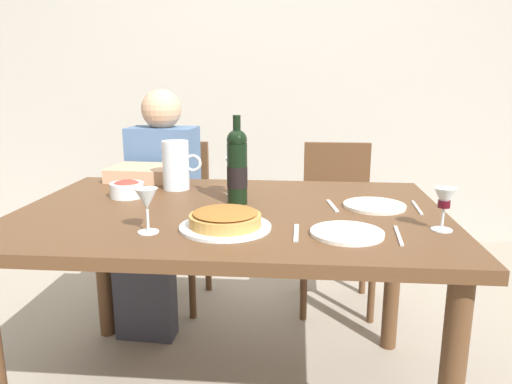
# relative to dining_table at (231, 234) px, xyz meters

# --- Properties ---
(back_wall) EXTENTS (8.00, 0.10, 2.80)m
(back_wall) POSITION_rel_dining_table_xyz_m (0.00, 2.04, 0.73)
(back_wall) COLOR #B2ADA3
(back_wall) RESTS_ON ground
(dining_table) EXTENTS (1.50, 1.00, 0.76)m
(dining_table) POSITION_rel_dining_table_xyz_m (0.00, 0.00, 0.00)
(dining_table) COLOR brown
(dining_table) RESTS_ON ground
(wine_bottle) EXTENTS (0.08, 0.08, 0.32)m
(wine_bottle) POSITION_rel_dining_table_xyz_m (0.02, 0.08, 0.23)
(wine_bottle) COLOR black
(wine_bottle) RESTS_ON dining_table
(water_pitcher) EXTENTS (0.16, 0.11, 0.20)m
(water_pitcher) POSITION_rel_dining_table_xyz_m (-0.27, 0.29, 0.18)
(water_pitcher) COLOR silver
(water_pitcher) RESTS_ON dining_table
(baked_tart) EXTENTS (0.28, 0.28, 0.06)m
(baked_tart) POSITION_rel_dining_table_xyz_m (0.02, -0.23, 0.12)
(baked_tart) COLOR silver
(baked_tart) RESTS_ON dining_table
(salad_bowl) EXTENTS (0.13, 0.13, 0.07)m
(salad_bowl) POSITION_rel_dining_table_xyz_m (-0.43, 0.14, 0.13)
(salad_bowl) COLOR silver
(salad_bowl) RESTS_ON dining_table
(wine_glass_left_diner) EXTENTS (0.07, 0.07, 0.15)m
(wine_glass_left_diner) POSITION_rel_dining_table_xyz_m (-0.01, 0.21, 0.20)
(wine_glass_left_diner) COLOR silver
(wine_glass_left_diner) RESTS_ON dining_table
(wine_glass_right_diner) EXTENTS (0.07, 0.07, 0.14)m
(wine_glass_right_diner) POSITION_rel_dining_table_xyz_m (-0.21, -0.29, 0.19)
(wine_glass_right_diner) COLOR silver
(wine_glass_right_diner) RESTS_ON dining_table
(wine_glass_centre) EXTENTS (0.07, 0.07, 0.13)m
(wine_glass_centre) POSITION_rel_dining_table_xyz_m (0.68, -0.19, 0.19)
(wine_glass_centre) COLOR silver
(wine_glass_centre) RESTS_ON dining_table
(dinner_plate_left_setting) EXTENTS (0.22, 0.22, 0.01)m
(dinner_plate_left_setting) POSITION_rel_dining_table_xyz_m (0.51, 0.07, 0.10)
(dinner_plate_left_setting) COLOR silver
(dinner_plate_left_setting) RESTS_ON dining_table
(dinner_plate_right_setting) EXTENTS (0.22, 0.22, 0.01)m
(dinner_plate_right_setting) POSITION_rel_dining_table_xyz_m (0.38, -0.26, 0.10)
(dinner_plate_right_setting) COLOR white
(dinner_plate_right_setting) RESTS_ON dining_table
(fork_left_setting) EXTENTS (0.04, 0.16, 0.00)m
(fork_left_setting) POSITION_rel_dining_table_xyz_m (0.36, 0.07, 0.09)
(fork_left_setting) COLOR silver
(fork_left_setting) RESTS_ON dining_table
(knife_left_setting) EXTENTS (0.02, 0.18, 0.00)m
(knife_left_setting) POSITION_rel_dining_table_xyz_m (0.66, 0.07, 0.09)
(knife_left_setting) COLOR silver
(knife_left_setting) RESTS_ON dining_table
(knife_right_setting) EXTENTS (0.03, 0.18, 0.00)m
(knife_right_setting) POSITION_rel_dining_table_xyz_m (0.53, -0.26, 0.09)
(knife_right_setting) COLOR silver
(knife_right_setting) RESTS_ON dining_table
(spoon_right_setting) EXTENTS (0.02, 0.16, 0.00)m
(spoon_right_setting) POSITION_rel_dining_table_xyz_m (0.23, -0.26, 0.09)
(spoon_right_setting) COLOR silver
(spoon_right_setting) RESTS_ON dining_table
(chair_left) EXTENTS (0.42, 0.42, 0.87)m
(chair_left) POSITION_rel_dining_table_xyz_m (-0.45, 0.87, -0.17)
(chair_left) COLOR brown
(chair_left) RESTS_ON ground
(diner_left) EXTENTS (0.35, 0.52, 1.16)m
(diner_left) POSITION_rel_dining_table_xyz_m (-0.46, 0.64, -0.05)
(diner_left) COLOR #4C6B93
(diner_left) RESTS_ON ground
(chair_right) EXTENTS (0.40, 0.40, 0.87)m
(chair_right) POSITION_rel_dining_table_xyz_m (0.45, 0.90, -0.17)
(chair_right) COLOR brown
(chair_right) RESTS_ON ground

